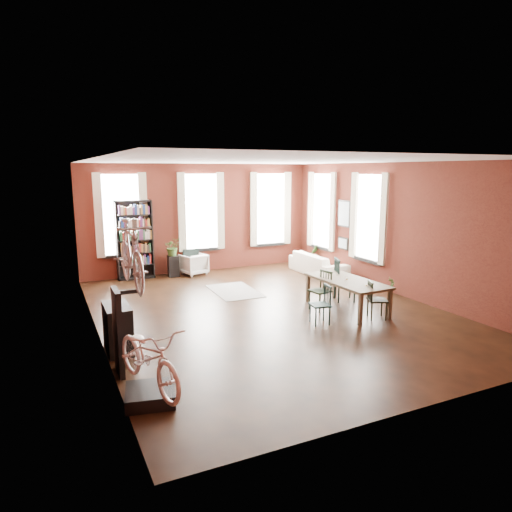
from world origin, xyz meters
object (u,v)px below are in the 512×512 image
white_armchair (194,263)px  cream_sofa (318,260)px  dining_chair_d (345,280)px  bicycle_floor (147,327)px  console_table (118,328)px  dining_chair_b (320,291)px  bookshelf (135,240)px  dining_chair_c (377,300)px  bike_trainer (150,395)px  dining_chair_a (320,305)px  dining_table (346,295)px  plant_stand (173,266)px

white_armchair → cream_sofa: 3.65m
dining_chair_d → bicycle_floor: 5.89m
console_table → bicycle_floor: (0.11, -1.92, 0.62)m
dining_chair_b → bookshelf: size_ratio=0.39×
bookshelf → bicycle_floor: (-1.17, -7.12, -0.08)m
dining_chair_c → bookshelf: size_ratio=0.36×
bookshelf → cream_sofa: bookshelf is taller
console_table → bike_trainer: bearing=-86.9°
dining_chair_a → dining_chair_b: 0.93m
dining_table → plant_stand: dining_table is taller
bookshelf → dining_table: bearing=-54.1°
plant_stand → cream_sofa: bearing=-21.1°
bicycle_floor → dining_chair_a: bearing=10.5°
white_armchair → console_table: bearing=44.7°
cream_sofa → console_table: bearing=119.3°
bike_trainer → white_armchair: bearing=68.1°
white_armchair → bike_trainer: size_ratio=1.07×
dining_table → white_armchair: (-1.96, 4.74, -0.00)m
dining_table → cream_sofa: bearing=65.1°
bookshelf → plant_stand: 1.31m
bookshelf → console_table: bearing=-103.8°
bicycle_floor → dining_chair_b: bearing=16.5°
dining_chair_a → plant_stand: dining_chair_a is taller
dining_chair_d → bookshelf: 5.91m
bookshelf → white_armchair: bookshelf is taller
plant_stand → bike_trainer: bearing=-107.5°
bicycle_floor → bookshelf: bearing=67.2°
bookshelf → cream_sofa: size_ratio=1.06×
dining_chair_c → white_armchair: size_ratio=1.17×
dining_chair_c → bicycle_floor: bicycle_floor is taller
dining_chair_b → bicycle_floor: 4.93m
cream_sofa → console_table: (-6.23, -3.50, -0.01)m
bike_trainer → bicycle_floor: bearing=68.1°
bike_trainer → console_table: console_table is taller
plant_stand → white_armchair: bearing=-1.7°
dining_chair_d → bookshelf: bearing=63.4°
dining_table → dining_chair_a: (-1.01, -0.52, 0.05)m
dining_table → white_armchair: bearing=110.4°
dining_table → console_table: (-4.86, -0.25, 0.06)m
bookshelf → bike_trainer: bookshelf is taller
white_armchair → plant_stand: (-0.60, 0.02, -0.04)m
dining_table → dining_chair_d: 0.77m
dining_chair_d → bicycle_floor: size_ratio=0.59×
dining_chair_b → bookshelf: 5.64m
dining_chair_d → cream_sofa: 2.79m
bicycle_floor → plant_stand: bearing=59.0°
dining_chair_a → bookshelf: bearing=-145.3°
dining_chair_a → bookshelf: (-2.56, 5.46, 0.71)m
dining_table → dining_chair_a: dining_chair_a is taller
bicycle_floor → cream_sofa: bearing=28.1°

